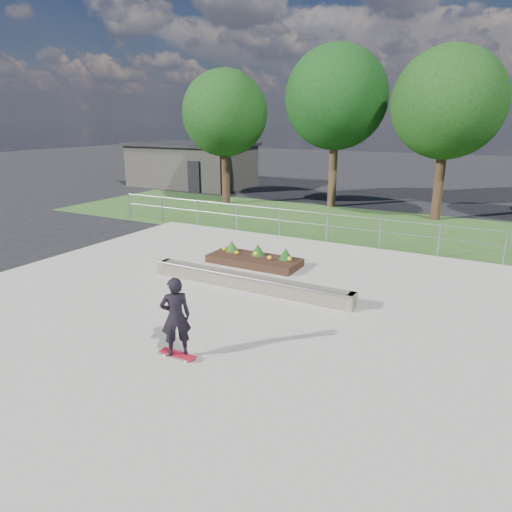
% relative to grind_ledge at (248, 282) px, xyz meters
% --- Properties ---
extents(ground, '(120.00, 120.00, 0.00)m').
position_rel_grind_ledge_xyz_m(ground, '(0.12, -1.64, -0.26)').
color(ground, black).
rests_on(ground, ground).
extents(grass_verge, '(30.00, 8.00, 0.02)m').
position_rel_grind_ledge_xyz_m(grass_verge, '(0.12, 9.36, -0.25)').
color(grass_verge, '#2C5020').
rests_on(grass_verge, ground).
extents(concrete_slab, '(15.00, 15.00, 0.06)m').
position_rel_grind_ledge_xyz_m(concrete_slab, '(0.12, -1.64, -0.23)').
color(concrete_slab, '#9F9B8D').
rests_on(concrete_slab, ground).
extents(fence, '(20.06, 0.06, 1.20)m').
position_rel_grind_ledge_xyz_m(fence, '(0.12, 5.86, 0.51)').
color(fence, '#979A9F').
rests_on(fence, ground).
extents(building, '(8.40, 5.40, 3.00)m').
position_rel_grind_ledge_xyz_m(building, '(-13.88, 16.35, 1.25)').
color(building, '#2C2A27').
rests_on(building, ground).
extents(tree_far_left, '(4.55, 4.55, 7.15)m').
position_rel_grind_ledge_xyz_m(tree_far_left, '(-7.88, 11.36, 4.59)').
color(tree_far_left, black).
rests_on(tree_far_left, ground).
extents(tree_mid_left, '(5.25, 5.25, 8.25)m').
position_rel_grind_ledge_xyz_m(tree_mid_left, '(-2.38, 13.36, 5.34)').
color(tree_mid_left, '#342215').
rests_on(tree_mid_left, ground).
extents(tree_mid_right, '(4.90, 4.90, 7.70)m').
position_rel_grind_ledge_xyz_m(tree_mid_right, '(3.12, 12.36, 4.97)').
color(tree_mid_right, black).
rests_on(tree_mid_right, ground).
extents(grind_ledge, '(6.00, 0.44, 0.43)m').
position_rel_grind_ledge_xyz_m(grind_ledge, '(0.00, 0.00, 0.00)').
color(grind_ledge, brown).
rests_on(grind_ledge, concrete_slab).
extents(planter_bed, '(3.00, 1.20, 0.61)m').
position_rel_grind_ledge_xyz_m(planter_bed, '(-0.95, 2.11, -0.02)').
color(planter_bed, black).
rests_on(planter_bed, concrete_slab).
extents(skateboarder, '(0.80, 0.68, 1.67)m').
position_rel_grind_ledge_xyz_m(skateboarder, '(0.64, -3.95, 0.66)').
color(skateboarder, silver).
rests_on(skateboarder, concrete_slab).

